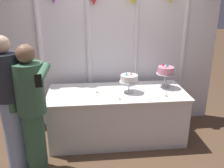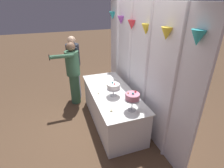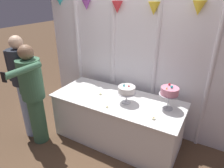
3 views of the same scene
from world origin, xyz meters
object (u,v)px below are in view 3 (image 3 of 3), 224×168
object	(u,v)px
cake_display_nearleft	(127,90)
guest_girl_blue_dress	(33,92)
cake_display_nearright	(170,92)
tealight_far_left	(101,94)
tealight_near_right	(154,118)
cake_table	(117,120)
guest_man_pink_jacket	(24,84)
tealight_near_left	(107,107)

from	to	relation	value
cake_display_nearleft	guest_girl_blue_dress	world-z (taller)	guest_girl_blue_dress
cake_display_nearright	tealight_far_left	size ratio (longest dim) A/B	6.82
cake_display_nearleft	tealight_near_right	bearing A→B (deg)	-23.09
tealight_far_left	tealight_near_right	world-z (taller)	tealight_near_right
cake_table	tealight_far_left	bearing A→B (deg)	-178.78
cake_display_nearleft	tealight_far_left	xyz separation A→B (m)	(-0.45, 0.02, -0.19)
cake_display_nearleft	tealight_near_right	xyz separation A→B (m)	(0.48, -0.20, -0.18)
cake_display_nearright	guest_man_pink_jacket	world-z (taller)	guest_man_pink_jacket
guest_man_pink_jacket	tealight_near_left	bearing A→B (deg)	12.14
cake_display_nearleft	cake_display_nearright	xyz separation A→B (m)	(0.56, 0.13, 0.06)
tealight_near_right	cake_display_nearleft	bearing A→B (deg)	156.91
guest_girl_blue_dress	guest_man_pink_jacket	bearing A→B (deg)	165.18
tealight_near_left	cake_display_nearleft	bearing A→B (deg)	56.63
cake_display_nearleft	guest_girl_blue_dress	xyz separation A→B (m)	(-1.22, -0.60, -0.08)
tealight_far_left	cake_display_nearleft	bearing A→B (deg)	-2.90
tealight_near_right	cake_table	bearing A→B (deg)	160.10
cake_display_nearleft	tealight_near_right	world-z (taller)	cake_display_nearleft
tealight_far_left	tealight_near_right	distance (m)	0.96
tealight_near_left	guest_man_pink_jacket	world-z (taller)	guest_man_pink_jacket
tealight_near_left	tealight_near_right	bearing A→B (deg)	4.62
cake_table	guest_girl_blue_dress	world-z (taller)	guest_girl_blue_dress
cake_table	guest_man_pink_jacket	size ratio (longest dim) A/B	1.19
tealight_near_right	guest_girl_blue_dress	world-z (taller)	guest_girl_blue_dress
cake_display_nearright	tealight_far_left	bearing A→B (deg)	-173.85
cake_table	cake_display_nearleft	size ratio (longest dim) A/B	6.53
tealight_near_left	guest_man_pink_jacket	size ratio (longest dim) A/B	0.02
cake_table	tealight_near_left	distance (m)	0.48
cake_display_nearleft	tealight_far_left	size ratio (longest dim) A/B	5.81
cake_display_nearright	tealight_near_left	world-z (taller)	cake_display_nearright
cake_table	guest_girl_blue_dress	distance (m)	1.32
tealight_near_left	tealight_near_right	xyz separation A→B (m)	(0.65, 0.05, 0.00)
cake_display_nearleft	cake_display_nearright	distance (m)	0.58
cake_display_nearleft	tealight_near_left	world-z (taller)	cake_display_nearleft
cake_table	tealight_far_left	size ratio (longest dim) A/B	37.95
tealight_far_left	guest_man_pink_jacket	size ratio (longest dim) A/B	0.03
cake_table	guest_man_pink_jacket	world-z (taller)	guest_man_pink_jacket
tealight_far_left	tealight_near_right	xyz separation A→B (m)	(0.93, -0.23, 0.00)
tealight_far_left	guest_man_pink_jacket	bearing A→B (deg)	-151.23
cake_display_nearright	guest_man_pink_jacket	size ratio (longest dim) A/B	0.21
tealight_far_left	guest_girl_blue_dress	world-z (taller)	guest_girl_blue_dress
tealight_near_right	guest_girl_blue_dress	bearing A→B (deg)	-166.76
cake_display_nearright	tealight_near_left	xyz separation A→B (m)	(-0.73, -0.39, -0.24)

